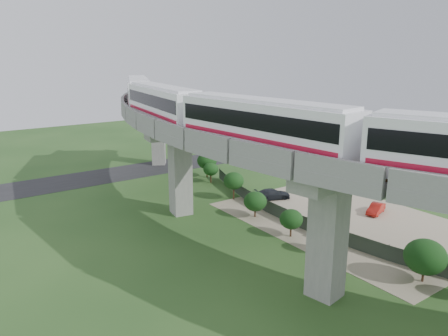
# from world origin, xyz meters

# --- Properties ---
(ground) EXTENTS (160.00, 160.00, 0.00)m
(ground) POSITION_xyz_m (0.00, 0.00, 0.00)
(ground) COLOR #23461C
(ground) RESTS_ON ground
(dirt_lot) EXTENTS (18.00, 26.00, 0.04)m
(dirt_lot) POSITION_xyz_m (14.00, -2.00, 0.02)
(dirt_lot) COLOR gray
(dirt_lot) RESTS_ON ground
(asphalt_road) EXTENTS (60.00, 8.00, 0.03)m
(asphalt_road) POSITION_xyz_m (0.00, 30.00, 0.01)
(asphalt_road) COLOR #232326
(asphalt_road) RESTS_ON ground
(viaduct) EXTENTS (19.58, 73.98, 11.40)m
(viaduct) POSITION_xyz_m (3.84, 0.00, 9.05)
(viaduct) COLOR #99968E
(viaduct) RESTS_ON ground
(metro_train) EXTENTS (10.83, 61.34, 3.64)m
(metro_train) POSITION_xyz_m (0.35, 0.57, 12.31)
(metro_train) COLOR white
(metro_train) RESTS_ON ground
(fence) EXTENTS (3.87, 38.73, 1.50)m
(fence) POSITION_xyz_m (9.75, 0.00, 0.75)
(fence) COLOR #2D382D
(fence) RESTS_ON ground
(tree_0) EXTENTS (2.79, 2.79, 3.61)m
(tree_0) POSITION_xyz_m (11.15, 20.90, 2.42)
(tree_0) COLOR #382314
(tree_0) RESTS_ON ground
(tree_1) EXTENTS (2.05, 2.05, 2.78)m
(tree_1) POSITION_xyz_m (10.06, 18.28, 1.90)
(tree_1) COLOR #382314
(tree_1) RESTS_ON ground
(tree_2) EXTENTS (2.46, 2.46, 3.41)m
(tree_2) POSITION_xyz_m (8.35, 10.73, 2.35)
(tree_2) COLOR #382314
(tree_2) RESTS_ON ground
(tree_3) EXTENTS (2.47, 2.47, 2.84)m
(tree_3) POSITION_xyz_m (6.75, 4.70, 1.78)
(tree_3) COLOR #382314
(tree_3) RESTS_ON ground
(tree_4) EXTENTS (2.23, 2.23, 2.74)m
(tree_4) POSITION_xyz_m (6.24, -1.34, 1.79)
(tree_4) COLOR #382314
(tree_4) RESTS_ON ground
(tree_5) EXTENTS (1.86, 1.86, 3.01)m
(tree_5) POSITION_xyz_m (6.65, -6.47, 2.21)
(tree_5) COLOR #382314
(tree_5) RESTS_ON ground
(tree_6) EXTENTS (3.17, 3.17, 3.45)m
(tree_6) POSITION_xyz_m (8.55, -13.49, 2.10)
(tree_6) COLOR #382314
(tree_6) RESTS_ON ground
(car_white) EXTENTS (2.98, 4.22, 1.33)m
(car_white) POSITION_xyz_m (9.16, -4.64, 0.71)
(car_white) COLOR silver
(car_white) RESTS_ON dirt_lot
(car_red) EXTENTS (3.56, 2.21, 1.11)m
(car_red) POSITION_xyz_m (18.24, -2.19, 0.59)
(car_red) COLOR #AE1710
(car_red) RESTS_ON dirt_lot
(car_dark) EXTENTS (4.65, 3.06, 1.25)m
(car_dark) POSITION_xyz_m (12.25, 8.09, 0.67)
(car_dark) COLOR black
(car_dark) RESTS_ON dirt_lot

